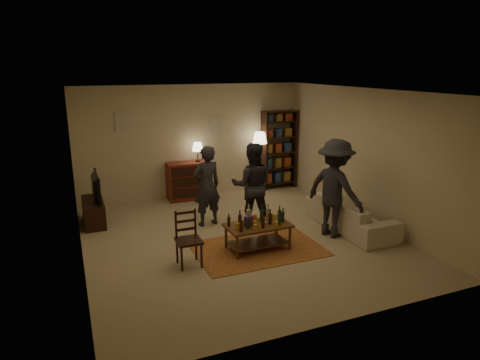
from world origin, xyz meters
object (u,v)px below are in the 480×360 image
person_left (207,186)px  person_by_sofa (335,188)px  dresser (189,180)px  floor_lamp (260,142)px  sofa (350,214)px  person_right (252,185)px  coffee_table (258,227)px  dining_chair (188,237)px  bookshelf (279,149)px  tv_stand (93,206)px

person_left → person_by_sofa: person_by_sofa is taller
dresser → floor_lamp: (1.83, -0.06, 0.81)m
person_by_sofa → floor_lamp: bearing=-17.8°
sofa → person_right: bearing=62.7°
coffee_table → person_right: bearing=71.4°
coffee_table → person_by_sofa: size_ratio=0.62×
person_right → person_by_sofa: (1.22, -1.03, 0.08)m
coffee_table → person_right: person_right is taller
coffee_table → dining_chair: dining_chair is taller
person_right → coffee_table: bearing=92.8°
coffee_table → person_left: size_ratio=0.70×
coffee_table → bookshelf: bookshelf is taller
dresser → sofa: size_ratio=0.65×
floor_lamp → person_right: (-1.16, -2.16, -0.44)m
dresser → sofa: dresser is taller
person_left → bookshelf: bearing=-154.2°
sofa → dining_chair: bearing=95.0°
sofa → person_left: size_ratio=1.28×
tv_stand → dining_chair: bearing=-62.9°
bookshelf → sofa: size_ratio=0.97×
dresser → person_by_sofa: (1.89, -3.26, 0.45)m
coffee_table → sofa: coffee_table is taller
bookshelf → sofa: 3.26m
tv_stand → floor_lamp: size_ratio=0.69×
sofa → person_by_sofa: person_by_sofa is taller
tv_stand → floor_lamp: 4.27m
floor_lamp → person_right: person_right is taller
person_right → dresser: bearing=-51.8°
bookshelf → person_by_sofa: size_ratio=1.09×
dresser → floor_lamp: size_ratio=0.89×
tv_stand → person_left: size_ratio=0.65×
floor_lamp → person_right: size_ratio=0.90×
coffee_table → floor_lamp: floor_lamp is taller
bookshelf → person_left: size_ratio=1.24×
coffee_table → sofa: (2.08, 0.19, -0.11)m
coffee_table → dining_chair: bearing=-175.4°
floor_lamp → dining_chair: bearing=-130.0°
dining_chair → sofa: (3.37, 0.30, -0.17)m
sofa → person_by_sofa: 0.81m
bookshelf → person_right: (-1.77, -2.29, -0.19)m
tv_stand → floor_lamp: bearing=11.8°
floor_lamp → person_left: bearing=-138.1°
dresser → person_by_sofa: bearing=-59.8°
tv_stand → bookshelf: 4.84m
sofa → tv_stand: bearing=64.7°
coffee_table → dresser: 3.32m
tv_stand → person_by_sofa: bearing=-29.5°
tv_stand → dresser: bearing=22.1°
sofa → person_left: (-2.52, 1.29, 0.51)m
dining_chair → floor_lamp: size_ratio=0.60×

